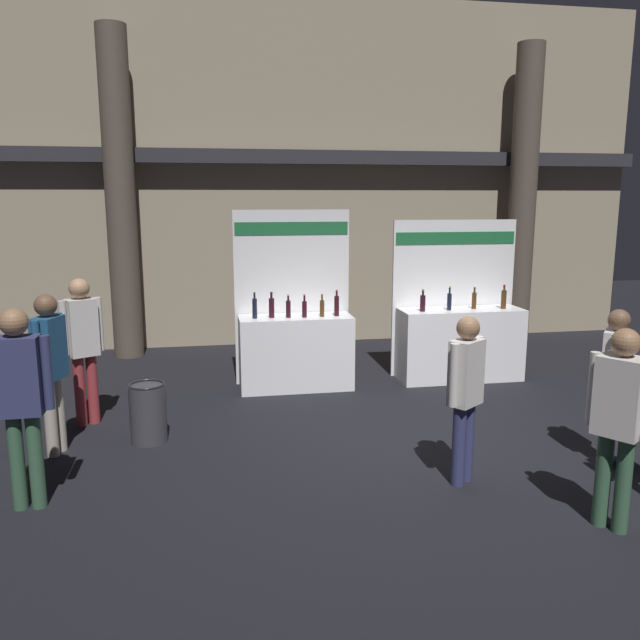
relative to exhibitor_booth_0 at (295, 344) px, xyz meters
name	(u,v)px	position (x,y,z in m)	size (l,w,h in m)	color
ground_plane	(410,439)	(0.98, -2.20, -0.62)	(24.00, 24.00, 0.00)	black
hall_colonnade	(327,178)	(0.98, 2.86, 2.36)	(11.62, 1.01, 6.04)	gray
exhibitor_booth_0	(295,344)	(0.00, 0.00, 0.00)	(1.63, 0.66, 2.47)	white
exhibitor_booth_1	(459,338)	(2.43, 0.03, -0.01)	(1.88, 0.66, 2.32)	white
trash_bin	(148,413)	(-1.87, -1.75, -0.29)	(0.39, 0.39, 0.66)	#38383D
visitor_0	(50,362)	(-2.79, -1.92, 0.36)	(0.31, 0.48, 1.68)	#ADA393
visitor_1	(465,389)	(1.12, -3.32, 0.29)	(0.41, 0.35, 1.59)	navy
visitor_2	(83,340)	(-2.62, -1.07, 0.40)	(0.44, 0.35, 1.74)	maroon
visitor_3	(619,412)	(1.97, -4.33, 0.36)	(0.41, 0.44, 1.65)	#33563D
visitor_4	(20,391)	(-2.75, -3.14, 0.42)	(0.53, 0.24, 1.75)	#33563D
visitor_5	(614,376)	(2.73, -3.16, 0.29)	(0.37, 0.38, 1.58)	silver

